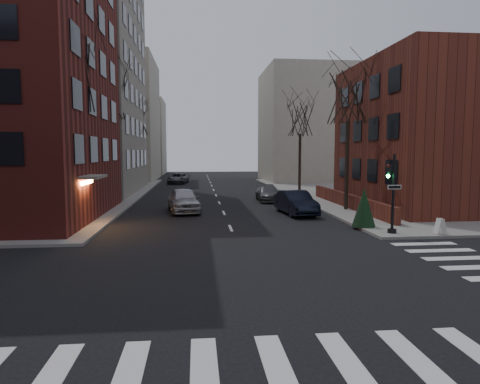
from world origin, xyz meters
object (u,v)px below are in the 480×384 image
tree_right_a (348,98)px  streetlamp_far (145,152)px  traffic_signal (392,199)px  car_lane_far (178,178)px  tree_left_b (113,96)px  streetlamp_near (113,152)px  tree_right_b (300,119)px  evergreen_shrub (364,207)px  car_lane_silver (183,200)px  parked_sedan (296,203)px  tree_left_a (73,77)px  tree_left_c (137,119)px  car_lane_gray (268,193)px  sandwich_board (440,226)px

tree_right_a → streetlamp_far: tree_right_a is taller
traffic_signal → car_lane_far: 39.19m
tree_left_b → streetlamp_near: tree_left_b is taller
tree_right_b → evergreen_shrub: 22.00m
car_lane_silver → tree_left_b: bearing=121.4°
parked_sedan → streetlamp_far: bearing=111.0°
tree_right_b → tree_left_a: bearing=-134.4°
tree_left_b → car_lane_silver: size_ratio=2.15×
tree_left_c → car_lane_gray: (13.09, -15.25, -7.36)m
tree_left_a → tree_right_b: (17.60, 18.00, -0.88)m
sandwich_board → tree_left_c: bearing=125.3°
tree_left_a → tree_left_c: size_ratio=1.06×
traffic_signal → evergreen_shrub: traffic_signal is taller
sandwich_board → car_lane_gray: bearing=114.4°
tree_left_c → evergreen_shrub: size_ratio=4.57×
streetlamp_far → car_lane_far: size_ratio=1.25×
streetlamp_near → car_lane_silver: streetlamp_near is taller
parked_sedan → tree_right_b: bearing=69.0°
tree_left_c → sandwich_board: tree_left_c is taller
traffic_signal → parked_sedan: 8.46m
car_lane_gray → car_lane_far: car_lane_far is taller
traffic_signal → tree_right_b: tree_right_b is taller
car_lane_gray → evergreen_shrub: size_ratio=2.18×
tree_right_a → streetlamp_near: 17.87m
streetlamp_near → car_lane_far: 24.74m
traffic_signal → evergreen_shrub: 2.21m
tree_right_a → car_lane_silver: 13.66m
streetlamp_near → sandwich_board: 23.18m
tree_left_c → tree_left_a: bearing=-90.0°
tree_left_b → tree_right_b: tree_left_b is taller
tree_right_b → parked_sedan: size_ratio=1.87×
tree_right_a → car_lane_far: 31.96m
evergreen_shrub → sandwich_board: bearing=-39.9°
parked_sedan → streetlamp_near: bearing=151.9°
tree_left_c → car_lane_far: size_ratio=1.93×
tree_right_b → car_lane_silver: size_ratio=1.83×
tree_right_a → car_lane_gray: (-4.51, 6.75, -7.36)m
tree_left_c → streetlamp_far: size_ratio=1.55×
parked_sedan → tree_left_c: bearing=114.1°
tree_left_a → sandwich_board: bearing=-16.1°
streetlamp_far → tree_right_a: bearing=-54.7°
streetlamp_far → car_lane_far: (3.83, 4.18, -3.54)m
streetlamp_near → tree_right_a: bearing=-13.2°
tree_left_b → evergreen_shrub: tree_left_b is taller
streetlamp_far → sandwich_board: 38.44m
car_lane_gray → tree_left_b: bearing=175.8°
car_lane_far → sandwich_board: (14.65, -37.68, -0.15)m
car_lane_silver → car_lane_far: bearing=85.4°
tree_left_a → tree_right_b: bearing=45.6°
car_lane_silver → car_lane_gray: bearing=32.7°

